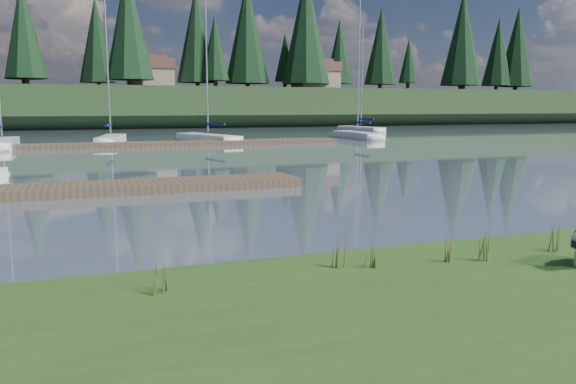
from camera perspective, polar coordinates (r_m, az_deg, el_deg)
name	(u,v)px	position (r m, az deg, el deg)	size (l,w,h in m)	color
ground	(131,147)	(40.08, -15.63, 4.44)	(200.00, 200.00, 0.00)	slate
ridge	(106,108)	(82.93, -18.05, 8.12)	(200.00, 20.00, 5.00)	#1C3017
dock_near	(54,191)	(19.08, -22.71, 0.13)	(16.00, 2.00, 0.30)	#4C3D2C
dock_far	(161,144)	(40.27, -12.79, 4.78)	(26.00, 2.20, 0.30)	#4C3D2C
sailboat_bg_1	(3,142)	(43.05, -26.94, 4.53)	(1.85, 8.24, 12.20)	white
sailboat_bg_2	(112,138)	(44.89, -17.43, 5.21)	(2.75, 7.40, 10.99)	white
sailboat_bg_3	(203,137)	(45.38, -8.58, 5.54)	(4.20, 8.55, 12.37)	white
sailboat_bg_4	(354,134)	(49.51, 6.72, 5.84)	(1.71, 7.94, 11.67)	white
sailboat_bg_5	(357,129)	(62.23, 7.06, 6.41)	(2.53, 7.94, 11.18)	white
weed_0	(341,251)	(8.60, 5.38, -5.95)	(0.17, 0.14, 0.61)	#475B23
weed_1	(368,255)	(8.63, 8.17, -6.39)	(0.17, 0.14, 0.46)	#475B23
weed_2	(485,243)	(9.39, 19.40, -4.92)	(0.17, 0.14, 0.70)	#475B23
weed_3	(159,274)	(7.59, -12.96, -8.15)	(0.17, 0.14, 0.61)	#475B23
weed_4	(446,250)	(9.18, 15.79, -5.65)	(0.17, 0.14, 0.48)	#475B23
weed_5	(553,234)	(10.48, 25.29, -3.84)	(0.17, 0.14, 0.72)	#475B23
mud_lip	(289,274)	(9.21, 0.06, -8.38)	(60.00, 0.50, 0.14)	#33281C
conifer_3	(21,36)	(82.66, -25.49, 14.13)	(4.84, 4.84, 12.25)	#382619
conifer_4	(128,24)	(76.81, -15.91, 16.13)	(6.16, 6.16, 15.10)	#382619
conifer_5	(215,48)	(82.27, -7.43, 14.28)	(3.96, 3.96, 10.35)	#382619
conifer_6	(306,28)	(84.57, 1.83, 16.35)	(7.04, 7.04, 17.00)	#382619
conifer_7	(381,46)	(93.03, 9.41, 14.43)	(5.28, 5.28, 13.20)	#382619
conifer_8	(465,51)	(96.70, 17.53, 13.52)	(4.62, 4.62, 11.77)	#382619
conifer_9	(517,47)	(107.35, 22.24, 13.50)	(5.94, 5.94, 14.62)	#382619
house_1	(150,73)	(81.50, -13.85, 11.68)	(6.30, 5.30, 4.65)	gray
house_2	(316,75)	(85.62, 2.83, 11.76)	(6.30, 5.30, 4.65)	gray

